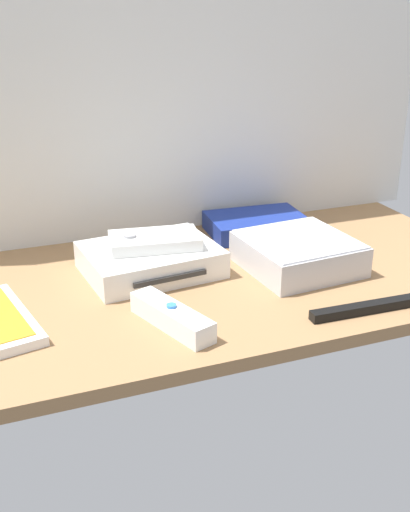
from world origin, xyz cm
name	(u,v)px	position (x,y,z in cm)	size (l,w,h in cm)	color
ground_plane	(205,285)	(0.00, 0.00, -1.00)	(100.00, 48.00, 2.00)	#936D47
back_wall	(155,58)	(0.00, 24.60, 32.00)	(110.00, 1.20, 64.00)	silver
game_console	(151,260)	(-7.32, 5.76, 2.20)	(22.42, 17.99, 4.40)	white
mini_computer	(298,253)	(16.03, -1.36, 2.64)	(18.18, 18.18, 5.30)	silver
network_router	(256,224)	(16.74, 16.31, 1.70)	(18.84, 13.33, 3.40)	navy
remote_wand	(172,317)	(-9.87, -12.94, 1.51)	(8.24, 15.16, 3.40)	white
remote_classic_pad	(154,241)	(-6.53, 5.82, 5.41)	(15.43, 10.04, 2.40)	white
sensor_bar	(386,305)	(20.72, -19.14, 0.70)	(24.00, 1.80, 1.40)	black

